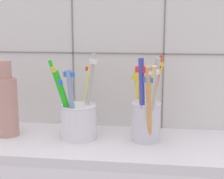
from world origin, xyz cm
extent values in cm
cube|color=silver|center=(0.00, 0.00, 1.00)|extent=(64.00, 22.00, 2.00)
cube|color=silver|center=(0.00, 12.00, 22.50)|extent=(64.00, 2.00, 45.00)
cube|color=gray|center=(-10.67, 10.90, 22.50)|extent=(0.30, 0.20, 45.00)
cube|color=gray|center=(10.67, 10.90, 22.50)|extent=(0.30, 0.20, 45.00)
cube|color=gray|center=(0.00, 10.90, 19.67)|extent=(64.00, 0.20, 0.30)
cylinder|color=white|center=(-7.27, 1.48, 5.56)|extent=(7.77, 7.77, 7.13)
torus|color=silver|center=(-7.27, 1.48, 9.13)|extent=(7.88, 7.88, 0.50)
cylinder|color=#EDD869|center=(-6.34, 5.52, 9.99)|extent=(2.34, 5.37, 15.46)
cube|color=#E5333F|center=(-5.88, 7.21, 16.42)|extent=(2.03, 1.37, 1.05)
cylinder|color=green|center=(-9.50, -0.10, 9.69)|extent=(4.98, 3.81, 14.88)
cube|color=blue|center=(-10.67, -0.89, 14.76)|extent=(1.99, 2.35, 1.09)
cylinder|color=#B9BABA|center=(-5.33, 2.83, 11.36)|extent=(3.73, 2.76, 18.07)
cube|color=white|center=(-4.36, 3.42, 18.55)|extent=(2.15, 2.65, 1.20)
cylinder|color=#859CBD|center=(-8.20, -0.62, 9.93)|extent=(1.77, 3.72, 15.24)
cube|color=blue|center=(-8.41, -1.63, 16.43)|extent=(2.37, 1.27, 1.16)
cylinder|color=green|center=(-10.31, -0.09, 10.77)|extent=(5.50, 2.91, 16.96)
cube|color=yellow|center=(-12.01, -0.82, 17.31)|extent=(1.99, 2.74, 1.25)
cylinder|color=silver|center=(7.27, 1.48, 6.07)|extent=(6.02, 6.02, 8.15)
torus|color=silver|center=(7.27, 1.48, 10.15)|extent=(6.22, 6.22, 0.50)
cylinder|color=#BBBABB|center=(8.67, -0.91, 11.21)|extent=(3.05, 3.20, 17.75)
cube|color=yellow|center=(9.21, -1.50, 17.23)|extent=(2.11, 2.02, 1.03)
cylinder|color=tan|center=(7.92, -2.05, 10.43)|extent=(1.70, 4.19, 16.25)
cube|color=blue|center=(7.75, -3.02, 15.85)|extent=(2.03, 1.17, 1.04)
cylinder|color=red|center=(8.85, 5.25, 11.03)|extent=(3.63, 4.55, 17.45)
cube|color=yellow|center=(9.84, 6.58, 17.83)|extent=(2.13, 1.95, 1.07)
cylinder|color=#4146BA|center=(6.47, -1.01, 11.17)|extent=(1.97, 3.17, 17.66)
cube|color=#E5333F|center=(6.26, -1.64, 17.66)|extent=(2.49, 1.58, 1.23)
cylinder|color=yellow|center=(5.39, 4.83, 9.48)|extent=(2.72, 3.96, 14.35)
cube|color=yellow|center=(4.82, 5.86, 14.90)|extent=(2.12, 1.76, 1.13)
cylinder|color=beige|center=(7.95, -1.62, 10.52)|extent=(3.11, 5.14, 16.51)
cube|color=white|center=(8.64, -3.14, 17.36)|extent=(2.41, 1.79, 0.98)
cylinder|color=tan|center=(-23.36, 0.94, 8.41)|extent=(4.91, 4.91, 12.82)
cylinder|color=tan|center=(-23.36, 0.94, 16.76)|extent=(2.96, 2.96, 3.90)
camera|label=1|loc=(9.77, -69.30, 26.72)|focal=55.52mm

